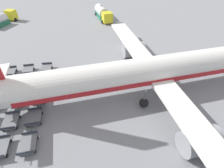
{
  "coord_description": "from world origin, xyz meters",
  "views": [
    {
      "loc": [
        28.3,
        -14.9,
        16.55
      ],
      "look_at": [
        12.31,
        -8.22,
        2.42
      ],
      "focal_mm": 28.0,
      "sensor_mm": 36.0,
      "label": 1
    }
  ],
  "objects_px": {
    "fuel_tanker_secondary": "(103,13)",
    "baggage_dolly_row_near_col_a": "(10,72)",
    "airplane": "(164,70)",
    "baggage_dolly_row_mid_b_col_a": "(46,69)",
    "baggage_dolly_row_mid_b_col_b": "(43,82)",
    "baggage_dolly_row_mid_a_col_c": "(18,100)",
    "baggage_dolly_row_mid_b_col_c": "(39,97)",
    "baggage_dolly_row_near_col_b": "(4,86)",
    "baggage_dolly_row_mid_a_col_d": "(11,121)",
    "baggage_dolly_row_mid_a_col_b": "(23,84)",
    "baggage_dolly_row_mid_b_col_e": "(28,144)",
    "fuel_tanker_primary": "(1,20)",
    "baggage_dolly_row_mid_b_col_d": "(34,117)",
    "baggage_dolly_row_mid_a_col_e": "(0,148)",
    "baggage_dolly_row_mid_a_col_a": "(28,70)"
  },
  "relations": [
    {
      "from": "baggage_dolly_row_mid_a_col_d",
      "to": "baggage_dolly_row_mid_b_col_d",
      "type": "xyz_separation_m",
      "value": [
        0.41,
        2.51,
        0.0
      ]
    },
    {
      "from": "baggage_dolly_row_near_col_a",
      "to": "airplane",
      "type": "bearing_deg",
      "value": 58.99
    },
    {
      "from": "baggage_dolly_row_mid_a_col_e",
      "to": "baggage_dolly_row_mid_b_col_b",
      "type": "xyz_separation_m",
      "value": [
        -9.48,
        5.08,
        0.0
      ]
    },
    {
      "from": "fuel_tanker_secondary",
      "to": "baggage_dolly_row_mid_b_col_c",
      "type": "distance_m",
      "value": 33.29
    },
    {
      "from": "baggage_dolly_row_mid_b_col_e",
      "to": "fuel_tanker_primary",
      "type": "bearing_deg",
      "value": -173.26
    },
    {
      "from": "baggage_dolly_row_mid_a_col_d",
      "to": "baggage_dolly_row_mid_b_col_a",
      "type": "relative_size",
      "value": 1.0
    },
    {
      "from": "airplane",
      "to": "baggage_dolly_row_mid_b_col_d",
      "type": "distance_m",
      "value": 17.4
    },
    {
      "from": "baggage_dolly_row_mid_a_col_b",
      "to": "baggage_dolly_row_mid_b_col_b",
      "type": "relative_size",
      "value": 1.0
    },
    {
      "from": "baggage_dolly_row_near_col_b",
      "to": "baggage_dolly_row_mid_b_col_d",
      "type": "height_order",
      "value": "same"
    },
    {
      "from": "baggage_dolly_row_mid_b_col_d",
      "to": "baggage_dolly_row_near_col_b",
      "type": "bearing_deg",
      "value": -155.5
    },
    {
      "from": "baggage_dolly_row_mid_a_col_b",
      "to": "baggage_dolly_row_mid_a_col_e",
      "type": "distance_m",
      "value": 10.26
    },
    {
      "from": "baggage_dolly_row_mid_a_col_c",
      "to": "baggage_dolly_row_mid_a_col_e",
      "type": "height_order",
      "value": "same"
    },
    {
      "from": "baggage_dolly_row_near_col_a",
      "to": "baggage_dolly_row_mid_b_col_a",
      "type": "xyz_separation_m",
      "value": [
        1.15,
        5.45,
        0.0
      ]
    },
    {
      "from": "fuel_tanker_primary",
      "to": "baggage_dolly_row_mid_b_col_d",
      "type": "bearing_deg",
      "value": 8.63
    },
    {
      "from": "baggage_dolly_row_mid_a_col_c",
      "to": "baggage_dolly_row_mid_b_col_d",
      "type": "relative_size",
      "value": 1.0
    },
    {
      "from": "airplane",
      "to": "baggage_dolly_row_mid_a_col_e",
      "type": "height_order",
      "value": "airplane"
    },
    {
      "from": "baggage_dolly_row_mid_a_col_a",
      "to": "baggage_dolly_row_mid_a_col_e",
      "type": "relative_size",
      "value": 1.0
    },
    {
      "from": "baggage_dolly_row_near_col_b",
      "to": "baggage_dolly_row_mid_a_col_d",
      "type": "relative_size",
      "value": 1.0
    },
    {
      "from": "baggage_dolly_row_near_col_a",
      "to": "baggage_dolly_row_mid_b_col_c",
      "type": "xyz_separation_m",
      "value": [
        7.79,
        3.75,
        0.0
      ]
    },
    {
      "from": "baggage_dolly_row_mid_a_col_e",
      "to": "baggage_dolly_row_mid_b_col_c",
      "type": "relative_size",
      "value": 1.0
    },
    {
      "from": "fuel_tanker_primary",
      "to": "baggage_dolly_row_mid_b_col_b",
      "type": "height_order",
      "value": "fuel_tanker_primary"
    },
    {
      "from": "baggage_dolly_row_mid_b_col_a",
      "to": "baggage_dolly_row_mid_b_col_b",
      "type": "distance_m",
      "value": 3.5
    },
    {
      "from": "baggage_dolly_row_mid_a_col_a",
      "to": "baggage_dolly_row_mid_b_col_d",
      "type": "bearing_deg",
      "value": 1.39
    },
    {
      "from": "baggage_dolly_row_mid_a_col_a",
      "to": "baggage_dolly_row_mid_a_col_c",
      "type": "distance_m",
      "value": 6.85
    },
    {
      "from": "baggage_dolly_row_mid_a_col_b",
      "to": "baggage_dolly_row_mid_b_col_d",
      "type": "bearing_deg",
      "value": 8.65
    },
    {
      "from": "baggage_dolly_row_mid_a_col_b",
      "to": "baggage_dolly_row_mid_b_col_c",
      "type": "height_order",
      "value": "same"
    },
    {
      "from": "baggage_dolly_row_mid_a_col_c",
      "to": "baggage_dolly_row_mid_a_col_d",
      "type": "distance_m",
      "value": 3.68
    },
    {
      "from": "baggage_dolly_row_mid_b_col_c",
      "to": "baggage_dolly_row_mid_b_col_e",
      "type": "distance_m",
      "value": 7.04
    },
    {
      "from": "baggage_dolly_row_mid_a_col_a",
      "to": "baggage_dolly_row_mid_a_col_c",
      "type": "bearing_deg",
      "value": -12.96
    },
    {
      "from": "baggage_dolly_row_near_col_a",
      "to": "baggage_dolly_row_mid_a_col_b",
      "type": "xyz_separation_m",
      "value": [
        4.03,
        1.85,
        0.0
      ]
    },
    {
      "from": "baggage_dolly_row_mid_a_col_d",
      "to": "baggage_dolly_row_near_col_a",
      "type": "bearing_deg",
      "value": -177.74
    },
    {
      "from": "baggage_dolly_row_near_col_b",
      "to": "baggage_dolly_row_mid_a_col_b",
      "type": "distance_m",
      "value": 2.62
    },
    {
      "from": "baggage_dolly_row_mid_a_col_b",
      "to": "baggage_dolly_row_mid_a_col_d",
      "type": "xyz_separation_m",
      "value": [
        6.76,
        -1.42,
        0.0
      ]
    },
    {
      "from": "fuel_tanker_secondary",
      "to": "baggage_dolly_row_near_col_a",
      "type": "height_order",
      "value": "fuel_tanker_secondary"
    },
    {
      "from": "baggage_dolly_row_mid_a_col_b",
      "to": "baggage_dolly_row_mid_a_col_d",
      "type": "bearing_deg",
      "value": -11.86
    },
    {
      "from": "airplane",
      "to": "baggage_dolly_row_mid_a_col_b",
      "type": "relative_size",
      "value": 14.43
    },
    {
      "from": "airplane",
      "to": "fuel_tanker_secondary",
      "type": "relative_size",
      "value": 4.85
    },
    {
      "from": "baggage_dolly_row_mid_a_col_a",
      "to": "baggage_dolly_row_mid_a_col_b",
      "type": "xyz_separation_m",
      "value": [
        3.52,
        -0.83,
        0.0
      ]
    },
    {
      "from": "baggage_dolly_row_mid_a_col_a",
      "to": "baggage_dolly_row_mid_a_col_e",
      "type": "distance_m",
      "value": 13.88
    },
    {
      "from": "baggage_dolly_row_near_col_b",
      "to": "baggage_dolly_row_mid_b_col_a",
      "type": "distance_m",
      "value": 6.48
    },
    {
      "from": "baggage_dolly_row_mid_b_col_a",
      "to": "baggage_dolly_row_mid_b_col_e",
      "type": "distance_m",
      "value": 13.9
    },
    {
      "from": "baggage_dolly_row_mid_a_col_b",
      "to": "fuel_tanker_primary",
      "type": "bearing_deg",
      "value": -171.38
    },
    {
      "from": "fuel_tanker_secondary",
      "to": "baggage_dolly_row_mid_b_col_a",
      "type": "bearing_deg",
      "value": -40.38
    },
    {
      "from": "airplane",
      "to": "baggage_dolly_row_near_col_b",
      "type": "bearing_deg",
      "value": -112.94
    },
    {
      "from": "airplane",
      "to": "baggage_dolly_row_mid_a_col_a",
      "type": "xyz_separation_m",
      "value": [
        -11.56,
        -17.4,
        -2.86
      ]
    },
    {
      "from": "baggage_dolly_row_mid_b_col_d",
      "to": "baggage_dolly_row_mid_b_col_b",
      "type": "bearing_deg",
      "value": 166.09
    },
    {
      "from": "baggage_dolly_row_mid_a_col_c",
      "to": "baggage_dolly_row_mid_b_col_b",
      "type": "xyz_separation_m",
      "value": [
        -2.65,
        3.45,
        0.0
      ]
    },
    {
      "from": "baggage_dolly_row_mid_a_col_c",
      "to": "baggage_dolly_row_mid_b_col_c",
      "type": "height_order",
      "value": "same"
    },
    {
      "from": "baggage_dolly_row_mid_b_col_c",
      "to": "baggage_dolly_row_near_col_a",
      "type": "bearing_deg",
      "value": -154.29
    },
    {
      "from": "baggage_dolly_row_mid_a_col_c",
      "to": "baggage_dolly_row_mid_a_col_d",
      "type": "xyz_separation_m",
      "value": [
        3.6,
        -0.72,
        0.0
      ]
    }
  ]
}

